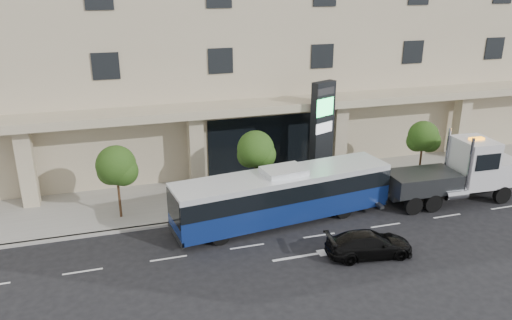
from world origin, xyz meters
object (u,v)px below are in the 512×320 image
(black_sedan, at_px, (369,244))
(signage_pylon, at_px, (322,132))
(city_bus, at_px, (283,194))
(tow_truck, at_px, (459,173))

(black_sedan, bearing_deg, signage_pylon, -2.15)
(city_bus, distance_m, tow_truck, 11.17)
(city_bus, xyz_separation_m, tow_truck, (11.16, -0.51, 0.18))
(city_bus, relative_size, signage_pylon, 1.90)
(city_bus, relative_size, tow_truck, 1.33)
(tow_truck, xyz_separation_m, signage_pylon, (-6.94, 4.95, 1.76))
(tow_truck, height_order, black_sedan, tow_truck)
(city_bus, distance_m, black_sedan, 5.63)
(city_bus, xyz_separation_m, black_sedan, (2.78, -4.80, -0.99))
(tow_truck, bearing_deg, signage_pylon, 146.72)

